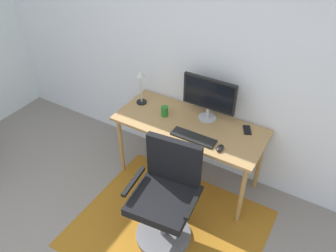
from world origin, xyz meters
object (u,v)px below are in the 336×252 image
object	(u,v)px
keyboard	(193,137)
desk_lamp	(141,82)
coffee_cup	(165,111)
cell_phone	(247,130)
monitor	(209,96)
office_chair	(166,200)
computer_mouse	(220,148)
desk	(189,130)

from	to	relation	value
keyboard	desk_lamp	bearing A→B (deg)	161.35
desk_lamp	keyboard	bearing A→B (deg)	-18.65
coffee_cup	cell_phone	xyz separation A→B (m)	(0.81, 0.19, -0.05)
desk_lamp	monitor	bearing A→B (deg)	7.73
monitor	keyboard	bearing A→B (deg)	-86.06
coffee_cup	desk_lamp	bearing A→B (deg)	166.84
cell_phone	monitor	bearing A→B (deg)	155.03
keyboard	office_chair	xyz separation A→B (m)	(0.03, -0.54, -0.31)
keyboard	computer_mouse	distance (m)	0.28
coffee_cup	desk_lamp	world-z (taller)	desk_lamp
cell_phone	desk_lamp	bearing A→B (deg)	158.79
computer_mouse	desk_lamp	world-z (taller)	desk_lamp
monitor	office_chair	distance (m)	1.06
cell_phone	coffee_cup	bearing A→B (deg)	166.44
desk	coffee_cup	xyz separation A→B (m)	(-0.29, -0.00, 0.13)
computer_mouse	coffee_cup	bearing A→B (deg)	164.06
monitor	coffee_cup	distance (m)	0.48
desk	cell_phone	bearing A→B (deg)	19.89
computer_mouse	cell_phone	xyz separation A→B (m)	(0.11, 0.39, -0.01)
coffee_cup	office_chair	size ratio (longest dim) A/B	0.11
computer_mouse	office_chair	bearing A→B (deg)	-115.86
computer_mouse	desk_lamp	xyz separation A→B (m)	(-1.03, 0.28, 0.24)
keyboard	monitor	bearing A→B (deg)	93.94
monitor	keyboard	world-z (taller)	monitor
cell_phone	computer_mouse	bearing A→B (deg)	-132.90
desk	cell_phone	distance (m)	0.56
coffee_cup	desk_lamp	distance (m)	0.40
computer_mouse	office_chair	xyz separation A→B (m)	(-0.25, -0.52, -0.32)
coffee_cup	desk_lamp	size ratio (longest dim) A/B	0.28
desk	computer_mouse	world-z (taller)	computer_mouse
desk	keyboard	distance (m)	0.24
office_chair	keyboard	bearing A→B (deg)	86.37
monitor	office_chair	xyz separation A→B (m)	(0.05, -0.89, -0.57)
desk	office_chair	size ratio (longest dim) A/B	1.50
cell_phone	office_chair	distance (m)	1.02
desk	monitor	distance (m)	0.40
keyboard	office_chair	bearing A→B (deg)	-87.33
coffee_cup	monitor	bearing A→B (deg)	24.22
keyboard	office_chair	world-z (taller)	office_chair
coffee_cup	cell_phone	bearing A→B (deg)	13.26
monitor	coffee_cup	world-z (taller)	monitor
computer_mouse	keyboard	bearing A→B (deg)	175.28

